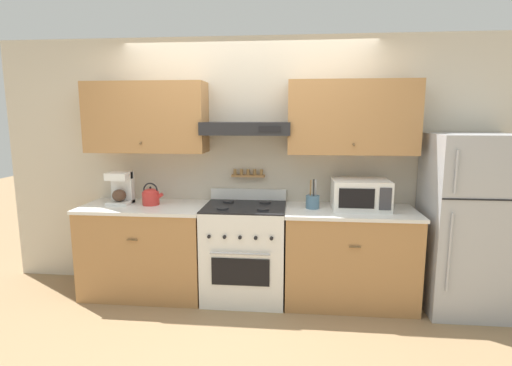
% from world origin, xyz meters
% --- Properties ---
extents(ground_plane, '(16.00, 16.00, 0.00)m').
position_xyz_m(ground_plane, '(0.00, 0.00, 0.00)').
color(ground_plane, '#937551').
extents(wall_back, '(5.20, 0.46, 2.55)m').
position_xyz_m(wall_back, '(0.00, 0.63, 1.44)').
color(wall_back, beige).
rests_on(wall_back, ground_plane).
extents(counter_left, '(1.22, 0.68, 0.91)m').
position_xyz_m(counter_left, '(-1.00, 0.34, 0.45)').
color(counter_left, '#AD7A47').
rests_on(counter_left, ground_plane).
extents(counter_right, '(1.23, 0.68, 0.91)m').
position_xyz_m(counter_right, '(1.00, 0.34, 0.45)').
color(counter_right, '#AD7A47').
rests_on(counter_right, ground_plane).
extents(stove_range, '(0.78, 0.68, 1.03)m').
position_xyz_m(stove_range, '(0.00, 0.33, 0.46)').
color(stove_range, white).
rests_on(stove_range, ground_plane).
extents(refrigerator, '(0.75, 0.72, 1.62)m').
position_xyz_m(refrigerator, '(2.06, 0.31, 0.81)').
color(refrigerator, '#ADAFB5').
rests_on(refrigerator, ground_plane).
extents(tea_kettle, '(0.21, 0.17, 0.22)m').
position_xyz_m(tea_kettle, '(-0.94, 0.36, 0.99)').
color(tea_kettle, red).
rests_on(tea_kettle, counter_left).
extents(coffee_maker, '(0.21, 0.23, 0.32)m').
position_xyz_m(coffee_maker, '(-1.26, 0.39, 1.06)').
color(coffee_maker, white).
rests_on(coffee_maker, counter_left).
extents(microwave, '(0.52, 0.40, 0.28)m').
position_xyz_m(microwave, '(1.09, 0.38, 1.05)').
color(microwave, white).
rests_on(microwave, counter_right).
extents(utensil_crock, '(0.13, 0.13, 0.28)m').
position_xyz_m(utensil_crock, '(0.65, 0.36, 0.97)').
color(utensil_crock, slate).
rests_on(utensil_crock, counter_right).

